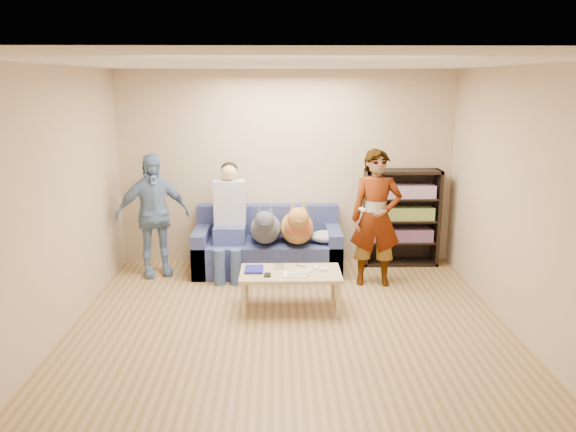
{
  "coord_description": "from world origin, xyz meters",
  "views": [
    {
      "loc": [
        -0.11,
        -5.0,
        2.46
      ],
      "look_at": [
        0.0,
        1.2,
        0.95
      ],
      "focal_mm": 35.0,
      "sensor_mm": 36.0,
      "label": 1
    }
  ],
  "objects_px": {
    "notebook_blue": "(254,269)",
    "dog_tan": "(297,226)",
    "person_seated": "(229,216)",
    "person_standing_left": "(153,215)",
    "bookshelf": "(401,215)",
    "sofa": "(268,249)",
    "person_standing_right": "(376,218)",
    "camera_silver": "(279,266)",
    "dog_gray": "(265,227)",
    "coffee_table": "(290,276)"
  },
  "relations": [
    {
      "from": "notebook_blue",
      "to": "dog_tan",
      "type": "bearing_deg",
      "value": 63.89
    },
    {
      "from": "coffee_table",
      "to": "dog_tan",
      "type": "bearing_deg",
      "value": 84.27
    },
    {
      "from": "camera_silver",
      "to": "person_seated",
      "type": "height_order",
      "value": "person_seated"
    },
    {
      "from": "person_standing_left",
      "to": "person_seated",
      "type": "xyz_separation_m",
      "value": [
        0.97,
        0.03,
        -0.02
      ]
    },
    {
      "from": "person_standing_right",
      "to": "bookshelf",
      "type": "height_order",
      "value": "person_standing_right"
    },
    {
      "from": "coffee_table",
      "to": "person_standing_right",
      "type": "bearing_deg",
      "value": 35.55
    },
    {
      "from": "person_standing_right",
      "to": "person_standing_left",
      "type": "height_order",
      "value": "person_standing_right"
    },
    {
      "from": "person_standing_right",
      "to": "dog_gray",
      "type": "distance_m",
      "value": 1.4
    },
    {
      "from": "dog_tan",
      "to": "person_standing_left",
      "type": "bearing_deg",
      "value": 178.42
    },
    {
      "from": "dog_tan",
      "to": "coffee_table",
      "type": "relative_size",
      "value": 1.07
    },
    {
      "from": "notebook_blue",
      "to": "coffee_table",
      "type": "relative_size",
      "value": 0.24
    },
    {
      "from": "person_seated",
      "to": "coffee_table",
      "type": "height_order",
      "value": "person_seated"
    },
    {
      "from": "camera_silver",
      "to": "person_standing_right",
      "type": "bearing_deg",
      "value": 28.31
    },
    {
      "from": "notebook_blue",
      "to": "coffee_table",
      "type": "height_order",
      "value": "notebook_blue"
    },
    {
      "from": "sofa",
      "to": "coffee_table",
      "type": "height_order",
      "value": "sofa"
    },
    {
      "from": "notebook_blue",
      "to": "sofa",
      "type": "xyz_separation_m",
      "value": [
        0.13,
        1.25,
        -0.15
      ]
    },
    {
      "from": "person_standing_right",
      "to": "notebook_blue",
      "type": "bearing_deg",
      "value": -150.01
    },
    {
      "from": "sofa",
      "to": "person_standing_right",
      "type": "bearing_deg",
      "value": -22.51
    },
    {
      "from": "person_standing_right",
      "to": "sofa",
      "type": "height_order",
      "value": "person_standing_right"
    },
    {
      "from": "camera_silver",
      "to": "person_seated",
      "type": "relative_size",
      "value": 0.07
    },
    {
      "from": "bookshelf",
      "to": "notebook_blue",
      "type": "bearing_deg",
      "value": -142.5
    },
    {
      "from": "sofa",
      "to": "dog_gray",
      "type": "bearing_deg",
      "value": -97.15
    },
    {
      "from": "sofa",
      "to": "bookshelf",
      "type": "height_order",
      "value": "bookshelf"
    },
    {
      "from": "sofa",
      "to": "coffee_table",
      "type": "bearing_deg",
      "value": -78.25
    },
    {
      "from": "person_standing_right",
      "to": "dog_tan",
      "type": "height_order",
      "value": "person_standing_right"
    },
    {
      "from": "bookshelf",
      "to": "camera_silver",
      "type": "bearing_deg",
      "value": -139.46
    },
    {
      "from": "bookshelf",
      "to": "sofa",
      "type": "bearing_deg",
      "value": -172.6
    },
    {
      "from": "person_standing_left",
      "to": "camera_silver",
      "type": "distance_m",
      "value": 1.93
    },
    {
      "from": "coffee_table",
      "to": "sofa",
      "type": "bearing_deg",
      "value": 101.75
    },
    {
      "from": "notebook_blue",
      "to": "person_standing_left",
      "type": "bearing_deg",
      "value": 140.53
    },
    {
      "from": "dog_tan",
      "to": "dog_gray",
      "type": "bearing_deg",
      "value": 178.79
    },
    {
      "from": "person_standing_left",
      "to": "sofa",
      "type": "distance_m",
      "value": 1.55
    },
    {
      "from": "notebook_blue",
      "to": "bookshelf",
      "type": "relative_size",
      "value": 0.2
    },
    {
      "from": "person_standing_left",
      "to": "dog_gray",
      "type": "distance_m",
      "value": 1.44
    },
    {
      "from": "person_seated",
      "to": "person_standing_left",
      "type": "bearing_deg",
      "value": -178.16
    },
    {
      "from": "dog_tan",
      "to": "bookshelf",
      "type": "distance_m",
      "value": 1.49
    },
    {
      "from": "notebook_blue",
      "to": "sofa",
      "type": "distance_m",
      "value": 1.26
    },
    {
      "from": "camera_silver",
      "to": "coffee_table",
      "type": "distance_m",
      "value": 0.18
    },
    {
      "from": "camera_silver",
      "to": "dog_tan",
      "type": "bearing_deg",
      "value": 76.69
    },
    {
      "from": "person_seated",
      "to": "dog_gray",
      "type": "xyz_separation_m",
      "value": [
        0.46,
        -0.07,
        -0.14
      ]
    },
    {
      "from": "person_standing_right",
      "to": "person_standing_left",
      "type": "relative_size",
      "value": 1.06
    },
    {
      "from": "person_standing_right",
      "to": "camera_silver",
      "type": "bearing_deg",
      "value": -147.47
    },
    {
      "from": "person_standing_right",
      "to": "person_seated",
      "type": "xyz_separation_m",
      "value": [
        -1.8,
        0.42,
        -0.06
      ]
    },
    {
      "from": "dog_gray",
      "to": "bookshelf",
      "type": "bearing_deg",
      "value": 13.37
    },
    {
      "from": "notebook_blue",
      "to": "dog_gray",
      "type": "height_order",
      "value": "dog_gray"
    },
    {
      "from": "person_seated",
      "to": "sofa",
      "type": "bearing_deg",
      "value": 14.66
    },
    {
      "from": "notebook_blue",
      "to": "sofa",
      "type": "bearing_deg",
      "value": 84.04
    },
    {
      "from": "person_standing_right",
      "to": "sofa",
      "type": "distance_m",
      "value": 1.53
    },
    {
      "from": "coffee_table",
      "to": "bookshelf",
      "type": "height_order",
      "value": "bookshelf"
    },
    {
      "from": "coffee_table",
      "to": "bookshelf",
      "type": "xyz_separation_m",
      "value": [
        1.53,
        1.53,
        0.31
      ]
    }
  ]
}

